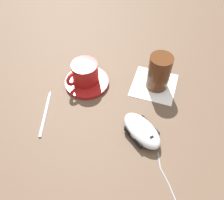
{
  "coord_description": "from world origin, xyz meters",
  "views": [
    {
      "loc": [
        -0.41,
        -0.21,
        0.54
      ],
      "look_at": [
        -0.04,
        -0.03,
        0.03
      ],
      "focal_mm": 40.0,
      "sensor_mm": 36.0,
      "label": 1
    }
  ],
  "objects_px": {
    "saucer": "(87,82)",
    "pen": "(45,112)",
    "drinking_glass": "(159,72)",
    "coffee_cup": "(84,72)",
    "computer_mouse": "(142,131)"
  },
  "relations": [
    {
      "from": "coffee_cup",
      "to": "computer_mouse",
      "type": "distance_m",
      "value": 0.24
    },
    {
      "from": "coffee_cup",
      "to": "drinking_glass",
      "type": "xyz_separation_m",
      "value": [
        0.08,
        -0.19,
        0.01
      ]
    },
    {
      "from": "coffee_cup",
      "to": "pen",
      "type": "relative_size",
      "value": 0.7
    },
    {
      "from": "pen",
      "to": "drinking_glass",
      "type": "bearing_deg",
      "value": -45.82
    },
    {
      "from": "drinking_glass",
      "to": "pen",
      "type": "distance_m",
      "value": 0.33
    },
    {
      "from": "saucer",
      "to": "computer_mouse",
      "type": "xyz_separation_m",
      "value": [
        -0.09,
        -0.21,
        0.01
      ]
    },
    {
      "from": "saucer",
      "to": "pen",
      "type": "height_order",
      "value": "saucer"
    },
    {
      "from": "computer_mouse",
      "to": "drinking_glass",
      "type": "bearing_deg",
      "value": 7.46
    },
    {
      "from": "saucer",
      "to": "coffee_cup",
      "type": "relative_size",
      "value": 1.27
    },
    {
      "from": "drinking_glass",
      "to": "pen",
      "type": "xyz_separation_m",
      "value": [
        -0.23,
        0.23,
        -0.05
      ]
    },
    {
      "from": "coffee_cup",
      "to": "pen",
      "type": "bearing_deg",
      "value": 164.51
    },
    {
      "from": "drinking_glass",
      "to": "computer_mouse",
      "type": "bearing_deg",
      "value": -172.54
    },
    {
      "from": "saucer",
      "to": "pen",
      "type": "relative_size",
      "value": 0.89
    },
    {
      "from": "pen",
      "to": "saucer",
      "type": "bearing_deg",
      "value": -18.01
    },
    {
      "from": "drinking_glass",
      "to": "pen",
      "type": "relative_size",
      "value": 0.73
    }
  ]
}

